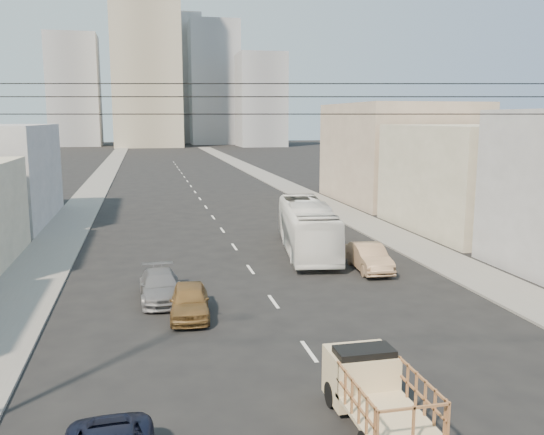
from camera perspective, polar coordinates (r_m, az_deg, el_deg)
name	(u,v)px	position (r m, az deg, el deg)	size (l,w,h in m)	color
sidewalk_left	(100,181)	(82.00, -16.72, 3.46)	(3.50, 180.00, 0.12)	slate
sidewalk_right	(268,177)	(83.61, -0.41, 3.99)	(3.50, 180.00, 0.12)	slate
lane_dashes	(197,195)	(65.14, -7.40, 2.21)	(0.15, 104.00, 0.01)	silver
flatbed_pickup	(375,387)	(16.98, 10.17, -16.23)	(1.95, 4.41, 1.90)	#C8B286
city_bus	(307,227)	(36.94, 3.49, -0.96)	(2.73, 11.66, 3.25)	white
sedan_brown	(190,301)	(25.44, -8.16, -8.16)	(1.66, 4.12, 1.40)	brown
sedan_tan	(369,257)	(33.02, 9.59, -3.92)	(1.60, 4.58, 1.51)	#9B7A5A
sedan_grey	(160,286)	(27.96, -11.01, -6.67)	(1.86, 4.58, 1.33)	slate
overhead_wires	(390,98)	(14.05, 11.65, 11.50)	(23.01, 5.02, 0.72)	black
bldg_right_mid	(482,178)	(46.93, 20.07, 3.69)	(11.00, 14.00, 8.00)	#A59F85
bldg_right_far	(399,153)	(61.11, 12.44, 6.27)	(12.00, 16.00, 10.00)	gray
high_rise_tower	(146,45)	(182.61, -12.41, 16.32)	(20.00, 20.00, 60.00)	#9D937A
midrise_ne	(214,84)	(198.10, -5.78, 13.06)	(16.00, 16.00, 40.00)	gray
midrise_nw	(75,91)	(192.60, -18.98, 11.79)	(15.00, 15.00, 34.00)	gray
midrise_back	(175,80)	(212.09, -9.60, 13.30)	(18.00, 18.00, 44.00)	gray
midrise_east	(261,100)	(180.00, -1.10, 11.53)	(14.00, 14.00, 28.00)	gray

